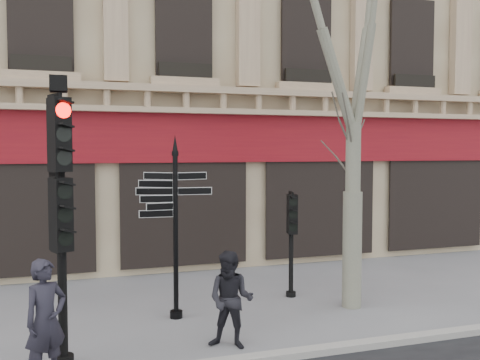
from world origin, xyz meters
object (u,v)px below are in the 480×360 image
at_px(fingerpost, 175,196).
at_px(traffic_signal_secondary, 291,225).
at_px(pedestrian_b, 231,300).
at_px(traffic_signal_main, 60,185).
at_px(pedestrian_a, 46,321).

bearing_deg(fingerpost, traffic_signal_secondary, 28.36).
xyz_separation_m(fingerpost, pedestrian_b, (0.55, -1.84, -1.59)).
height_order(fingerpost, traffic_signal_secondary, fingerpost).
xyz_separation_m(fingerpost, traffic_signal_main, (-2.09, -1.74, 0.36)).
height_order(traffic_signal_main, traffic_signal_secondary, traffic_signal_main).
distance_m(traffic_signal_secondary, pedestrian_b, 3.45).
xyz_separation_m(traffic_signal_main, pedestrian_b, (2.64, -0.10, -1.96)).
bearing_deg(traffic_signal_secondary, pedestrian_b, -118.80).
height_order(fingerpost, traffic_signal_main, traffic_signal_main).
relative_size(pedestrian_a, pedestrian_b, 1.09).
xyz_separation_m(fingerpost, traffic_signal_secondary, (2.75, 0.69, -0.80)).
xyz_separation_m(traffic_signal_secondary, pedestrian_a, (-5.07, -2.95, -0.73)).
bearing_deg(traffic_signal_secondary, traffic_signal_main, -141.15).
bearing_deg(pedestrian_b, traffic_signal_main, -150.38).
bearing_deg(pedestrian_a, traffic_signal_main, 33.15).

